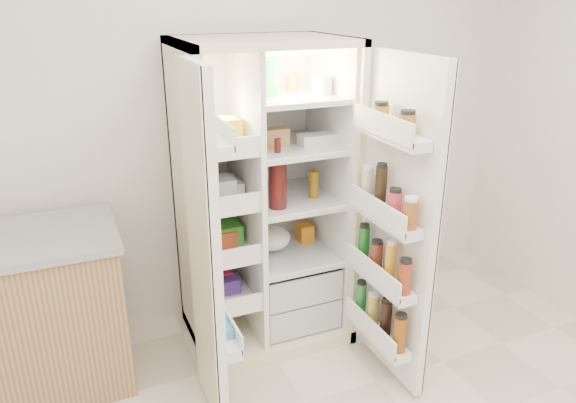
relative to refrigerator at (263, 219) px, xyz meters
name	(u,v)px	position (x,y,z in m)	size (l,w,h in m)	color
wall_back	(231,109)	(-0.07, 0.35, 0.60)	(4.00, 0.02, 2.70)	silver
refrigerator	(263,219)	(0.00, 0.00, 0.00)	(0.92, 0.70, 1.80)	beige
freezer_door	(206,253)	(-0.51, -0.60, 0.15)	(0.15, 0.40, 1.72)	white
fridge_door	(396,230)	(0.47, -0.70, 0.13)	(0.17, 0.58, 1.72)	white
kitchen_counter	(3,320)	(-1.46, -0.05, -0.30)	(1.22, 0.65, 0.88)	#A57F52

